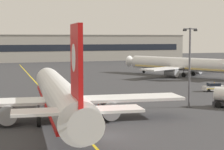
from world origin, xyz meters
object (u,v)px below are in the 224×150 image
object	(u,v)px
airliner_background	(183,65)
service_car_fourth	(214,87)
airliner_foreground	(59,95)
safety_cone_by_nose_gear	(46,101)
apron_lamp_post	(190,66)

from	to	relation	value
airliner_background	service_car_fourth	distance (m)	31.46
airliner_foreground	safety_cone_by_nose_gear	size ratio (longest dim) A/B	75.44
safety_cone_by_nose_gear	airliner_background	bearing A→B (deg)	36.68
apron_lamp_post	airliner_background	bearing A→B (deg)	61.25
apron_lamp_post	safety_cone_by_nose_gear	xyz separation A→B (m)	(-19.53, 11.51, -6.00)
apron_lamp_post	safety_cone_by_nose_gear	size ratio (longest dim) A/B	21.67
apron_lamp_post	safety_cone_by_nose_gear	bearing A→B (deg)	149.48
service_car_fourth	safety_cone_by_nose_gear	bearing A→B (deg)	-175.13
airliner_foreground	airliner_background	distance (m)	66.00
airliner_foreground	apron_lamp_post	world-z (taller)	apron_lamp_post
airliner_background	apron_lamp_post	distance (m)	50.38
service_car_fourth	safety_cone_by_nose_gear	xyz separation A→B (m)	(-33.62, -2.87, -0.51)
airliner_foreground	apron_lamp_post	size ratio (longest dim) A/B	3.48
airliner_background	safety_cone_by_nose_gear	distance (m)	54.60
airliner_foreground	service_car_fourth	world-z (taller)	airliner_foreground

